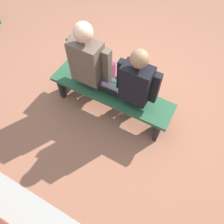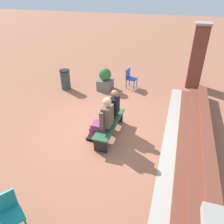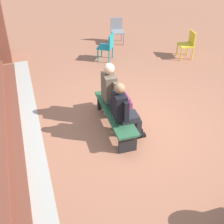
{
  "view_description": "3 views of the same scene",
  "coord_description": "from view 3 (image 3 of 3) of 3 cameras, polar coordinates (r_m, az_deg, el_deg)",
  "views": [
    {
      "loc": [
        -0.81,
        1.97,
        2.83
      ],
      "look_at": [
        -0.13,
        0.75,
        0.71
      ],
      "focal_mm": 35.0,
      "sensor_mm": 36.0,
      "label": 1
    },
    {
      "loc": [
        5.25,
        1.97,
        4.0
      ],
      "look_at": [
        -0.18,
        0.27,
        0.63
      ],
      "focal_mm": 35.0,
      "sensor_mm": 36.0,
      "label": 2
    },
    {
      "loc": [
        -5.05,
        1.97,
        4.27
      ],
      "look_at": [
        -0.38,
        0.53,
        0.82
      ],
      "focal_mm": 50.0,
      "sensor_mm": 36.0,
      "label": 3
    }
  ],
  "objects": [
    {
      "name": "ground_plane",
      "position": [
        6.9,
        3.24,
        -3.12
      ],
      "size": [
        60.0,
        60.0,
        0.0
      ],
      "primitive_type": "plane",
      "color": "#9E6047"
    },
    {
      "name": "concrete_strip",
      "position": [
        6.71,
        -14.14,
        -5.58
      ],
      "size": [
        8.03,
        0.4,
        0.01
      ],
      "primitive_type": "cube",
      "color": "#A8A399",
      "rests_on": "ground"
    },
    {
      "name": "bench",
      "position": [
        6.71,
        0.62,
        -0.52
      ],
      "size": [
        1.8,
        0.44,
        0.45
      ],
      "color": "#285638",
      "rests_on": "ground"
    },
    {
      "name": "person_student",
      "position": [
        6.23,
        2.26,
        0.41
      ],
      "size": [
        0.54,
        0.68,
        1.34
      ],
      "color": "#232328",
      "rests_on": "ground"
    },
    {
      "name": "person_adult",
      "position": [
        6.76,
        0.39,
        3.87
      ],
      "size": [
        0.6,
        0.75,
        1.43
      ],
      "color": "#7F2D5B",
      "rests_on": "ground"
    },
    {
      "name": "laptop",
      "position": [
        6.63,
        0.51,
        0.52
      ],
      "size": [
        0.32,
        0.29,
        0.21
      ],
      "color": "black",
      "rests_on": "bench"
    },
    {
      "name": "plastic_chair_near_bench_left",
      "position": [
        10.1,
        13.76,
        12.15
      ],
      "size": [
        0.46,
        0.46,
        0.84
      ],
      "color": "gold",
      "rests_on": "ground"
    },
    {
      "name": "plastic_chair_mid_courtyard",
      "position": [
        10.95,
        0.93,
        14.92
      ],
      "size": [
        0.47,
        0.47,
        0.84
      ],
      "color": "gray",
      "rests_on": "ground"
    },
    {
      "name": "plastic_chair_far_right",
      "position": [
        9.65,
        -0.8,
        12.07
      ],
      "size": [
        0.58,
        0.58,
        0.84
      ],
      "color": "teal",
      "rests_on": "ground"
    }
  ]
}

